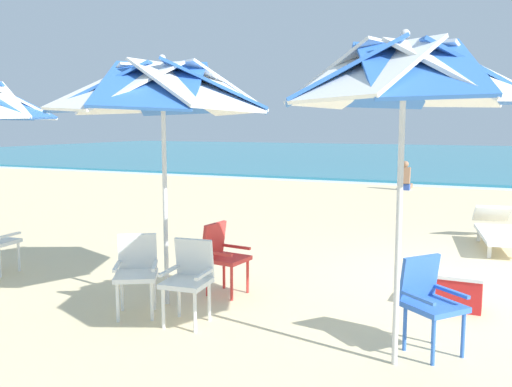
# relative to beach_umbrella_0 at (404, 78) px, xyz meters

# --- Properties ---
(ground_plane) EXTENTS (80.00, 80.00, 0.00)m
(ground_plane) POSITION_rel_beach_umbrella_0_xyz_m (0.72, 2.88, -2.42)
(ground_plane) COLOR beige
(sea) EXTENTS (80.00, 36.00, 0.10)m
(sea) POSITION_rel_beach_umbrella_0_xyz_m (0.72, 32.74, -2.37)
(sea) COLOR teal
(sea) RESTS_ON ground
(surf_foam) EXTENTS (80.00, 0.70, 0.01)m
(surf_foam) POSITION_rel_beach_umbrella_0_xyz_m (0.72, 14.44, -2.42)
(surf_foam) COLOR white
(surf_foam) RESTS_ON ground
(beach_umbrella_0) EXTENTS (2.08, 2.08, 2.81)m
(beach_umbrella_0) POSITION_rel_beach_umbrella_0_xyz_m (0.00, 0.00, 0.00)
(beach_umbrella_0) COLOR silver
(beach_umbrella_0) RESTS_ON ground
(plastic_chair_0) EXTENTS (0.63, 0.63, 0.87)m
(plastic_chair_0) POSITION_rel_beach_umbrella_0_xyz_m (0.22, 0.40, -1.93)
(plastic_chair_0) COLOR blue
(plastic_chair_0) RESTS_ON ground
(beach_umbrella_1) EXTENTS (2.52, 2.52, 2.81)m
(beach_umbrella_1) POSITION_rel_beach_umbrella_0_xyz_m (-2.68, 0.55, -0.00)
(beach_umbrella_1) COLOR silver
(beach_umbrella_1) RESTS_ON ground
(plastic_chair_1) EXTENTS (0.48, 0.51, 0.87)m
(plastic_chair_1) POSITION_rel_beach_umbrella_0_xyz_m (-2.13, 0.15, -1.93)
(plastic_chair_1) COLOR white
(plastic_chair_1) RESTS_ON ground
(plastic_chair_2) EXTENTS (0.52, 0.49, 0.87)m
(plastic_chair_2) POSITION_rel_beach_umbrella_0_xyz_m (-2.27, 1.16, -1.93)
(plastic_chair_2) COLOR red
(plastic_chair_2) RESTS_ON ground
(plastic_chair_3) EXTENTS (0.61, 0.62, 0.87)m
(plastic_chair_3) POSITION_rel_beach_umbrella_0_xyz_m (-2.79, 0.14, -1.93)
(plastic_chair_3) COLOR white
(plastic_chair_3) RESTS_ON ground
(sun_lounger_1) EXTENTS (0.95, 2.22, 0.62)m
(sun_lounger_1) POSITION_rel_beach_umbrella_0_xyz_m (0.79, 5.32, -2.14)
(sun_lounger_1) COLOR white
(sun_lounger_1) RESTS_ON ground
(cooler_box) EXTENTS (0.50, 0.34, 0.40)m
(cooler_box) POSITION_rel_beach_umbrella_0_xyz_m (0.40, 1.74, -2.22)
(cooler_box) COLOR red
(cooler_box) RESTS_ON ground
(beachgoer_seated) EXTENTS (0.30, 0.93, 0.92)m
(beachgoer_seated) POSITION_rel_beach_umbrella_0_xyz_m (-1.96, 13.10, -2.13)
(beachgoer_seated) COLOR #2D4CA5
(beachgoer_seated) RESTS_ON ground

